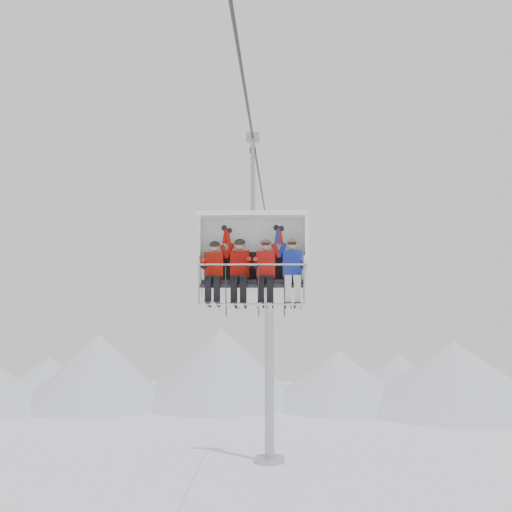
{
  "coord_description": "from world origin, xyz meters",
  "views": [
    {
      "loc": [
        0.61,
        -16.63,
        9.53
      ],
      "look_at": [
        0.0,
        0.0,
        10.69
      ],
      "focal_mm": 45.0,
      "sensor_mm": 36.0,
      "label": 1
    }
  ],
  "objects_px": {
    "chairlift_carrier": "(253,250)",
    "skier_center_left": "(240,270)",
    "skier_center_right": "(266,270)",
    "lift_tower_right": "(269,364)",
    "skier_far_right": "(292,270)",
    "skier_far_left": "(214,271)"
  },
  "relations": [
    {
      "from": "lift_tower_right",
      "to": "skier_far_left",
      "type": "distance_m",
      "value": 24.65
    },
    {
      "from": "chairlift_carrier",
      "to": "skier_center_left",
      "type": "relative_size",
      "value": 2.35
    },
    {
      "from": "skier_center_right",
      "to": "chairlift_carrier",
      "type": "bearing_deg",
      "value": 134.71
    },
    {
      "from": "chairlift_carrier",
      "to": "skier_center_right",
      "type": "distance_m",
      "value": 0.64
    },
    {
      "from": "chairlift_carrier",
      "to": "skier_center_left",
      "type": "distance_m",
      "value": 0.63
    },
    {
      "from": "lift_tower_right",
      "to": "skier_far_right",
      "type": "xyz_separation_m",
      "value": [
        0.9,
        -24.23,
        4.45
      ]
    },
    {
      "from": "lift_tower_right",
      "to": "chairlift_carrier",
      "type": "height_order",
      "value": "lift_tower_right"
    },
    {
      "from": "skier_far_left",
      "to": "skier_far_right",
      "type": "distance_m",
      "value": 1.76
    },
    {
      "from": "chairlift_carrier",
      "to": "skier_far_left",
      "type": "distance_m",
      "value": 1.04
    },
    {
      "from": "skier_center_right",
      "to": "skier_far_right",
      "type": "height_order",
      "value": "skier_far_right"
    },
    {
      "from": "skier_center_right",
      "to": "skier_far_left",
      "type": "bearing_deg",
      "value": -179.8
    },
    {
      "from": "chairlift_carrier",
      "to": "skier_far_right",
      "type": "height_order",
      "value": "chairlift_carrier"
    },
    {
      "from": "lift_tower_right",
      "to": "skier_center_right",
      "type": "distance_m",
      "value": 24.64
    },
    {
      "from": "chairlift_carrier",
      "to": "skier_far_left",
      "type": "height_order",
      "value": "chairlift_carrier"
    },
    {
      "from": "chairlift_carrier",
      "to": "skier_center_left",
      "type": "bearing_deg",
      "value": -133.66
    },
    {
      "from": "skier_center_left",
      "to": "skier_far_right",
      "type": "xyz_separation_m",
      "value": [
        1.19,
        0.0,
        0.0
      ]
    },
    {
      "from": "skier_far_left",
      "to": "skier_center_left",
      "type": "relative_size",
      "value": 1.0
    },
    {
      "from": "skier_center_left",
      "to": "skier_far_right",
      "type": "distance_m",
      "value": 1.19
    },
    {
      "from": "skier_center_right",
      "to": "skier_far_right",
      "type": "relative_size",
      "value": 1.0
    },
    {
      "from": "lift_tower_right",
      "to": "chairlift_carrier",
      "type": "distance_m",
      "value": 24.43
    },
    {
      "from": "chairlift_carrier",
      "to": "skier_far_left",
      "type": "relative_size",
      "value": 2.36
    },
    {
      "from": "skier_far_left",
      "to": "skier_center_left",
      "type": "bearing_deg",
      "value": 0.56
    }
  ]
}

